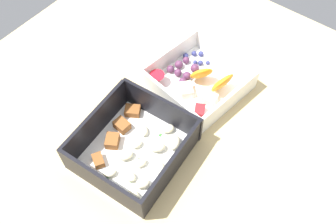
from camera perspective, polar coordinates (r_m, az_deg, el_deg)
table_surface at (r=69.56cm, az=-0.15°, el=-0.96°), size 80.00×80.00×2.00cm
pasta_container at (r=63.04cm, az=-5.18°, el=-5.46°), size 18.46×17.31×6.80cm
fruit_bowl at (r=71.54cm, az=4.51°, el=4.75°), size 17.95×18.13×5.88cm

